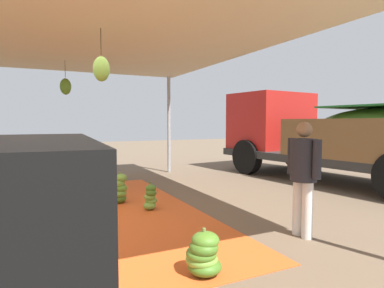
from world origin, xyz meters
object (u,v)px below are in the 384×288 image
banana_bunch_4 (150,198)px  banana_bunch_14 (63,193)px  worker_0 (303,170)px  banana_bunch_3 (203,255)px  banana_bunch_5 (65,222)px  banana_bunch_11 (109,182)px  banana_bunch_0 (20,187)px  banana_bunch_12 (35,219)px  banana_bunch_13 (53,211)px  banana_bunch_8 (102,175)px  banana_bunch_9 (120,189)px  banana_bunch_7 (18,194)px  cargo_truck_main (328,134)px

banana_bunch_4 → banana_bunch_14: (-1.11, -1.33, -0.00)m
banana_bunch_4 → worker_0: worker_0 is taller
banana_bunch_3 → banana_bunch_5: (-1.75, -1.14, -0.01)m
banana_bunch_5 → banana_bunch_11: size_ratio=0.79×
worker_0 → banana_bunch_0: bearing=-139.4°
banana_bunch_12 → banana_bunch_13: bearing=138.3°
banana_bunch_8 → banana_bunch_9: (1.91, -0.02, 0.01)m
banana_bunch_0 → banana_bunch_11: bearing=76.3°
banana_bunch_7 → banana_bunch_13: size_ratio=0.83×
banana_bunch_3 → banana_bunch_13: (-2.26, -1.26, 0.03)m
banana_bunch_5 → worker_0: worker_0 is taller
banana_bunch_14 → worker_0: bearing=39.9°
banana_bunch_0 → banana_bunch_3: banana_bunch_0 is taller
banana_bunch_13 → worker_0: 3.56m
banana_bunch_9 → banana_bunch_12: bearing=-49.1°
banana_bunch_3 → cargo_truck_main: (-3.35, 5.48, 1.01)m
banana_bunch_13 → banana_bunch_4: bearing=101.0°
worker_0 → banana_bunch_14: bearing=-140.1°
banana_bunch_11 → banana_bunch_0: bearing=-103.7°
banana_bunch_12 → banana_bunch_11: bearing=145.8°
banana_bunch_9 → worker_0: 3.39m
worker_0 → banana_bunch_8: bearing=-159.7°
banana_bunch_7 → banana_bunch_14: (0.17, 0.75, -0.00)m
banana_bunch_0 → banana_bunch_11: banana_bunch_11 is taller
banana_bunch_9 → banana_bunch_14: (-0.43, -0.96, -0.06)m
banana_bunch_7 → banana_bunch_8: size_ratio=0.84×
banana_bunch_0 → banana_bunch_9: size_ratio=0.96×
banana_bunch_5 → cargo_truck_main: bearing=103.6°
worker_0 → banana_bunch_5: bearing=-115.0°
banana_bunch_5 → banana_bunch_12: 0.44m
worker_0 → banana_bunch_9: bearing=-147.9°
banana_bunch_7 → banana_bunch_12: (1.86, 0.27, 0.01)m
banana_bunch_7 → banana_bunch_9: 1.81m
banana_bunch_5 → banana_bunch_11: bearing=155.7°
banana_bunch_3 → banana_bunch_14: banana_bunch_3 is taller
banana_bunch_8 → worker_0: bearing=20.3°
banana_bunch_7 → banana_bunch_13: 1.67m
banana_bunch_4 → banana_bunch_9: bearing=-151.4°
banana_bunch_14 → banana_bunch_11: bearing=112.7°
banana_bunch_12 → banana_bunch_13: (-0.26, 0.23, 0.02)m
banana_bunch_4 → banana_bunch_13: bearing=-79.0°
banana_bunch_3 → banana_bunch_13: banana_bunch_13 is taller
banana_bunch_3 → banana_bunch_4: size_ratio=0.98×
banana_bunch_7 → cargo_truck_main: 7.33m
banana_bunch_8 → banana_bunch_13: (2.89, -1.23, -0.01)m
banana_bunch_13 → banana_bunch_0: bearing=-167.3°
banana_bunch_0 → banana_bunch_13: same height
banana_bunch_5 → banana_bunch_13: bearing=-166.3°
banana_bunch_14 → banana_bunch_13: bearing=-9.8°
banana_bunch_12 → banana_bunch_13: banana_bunch_13 is taller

